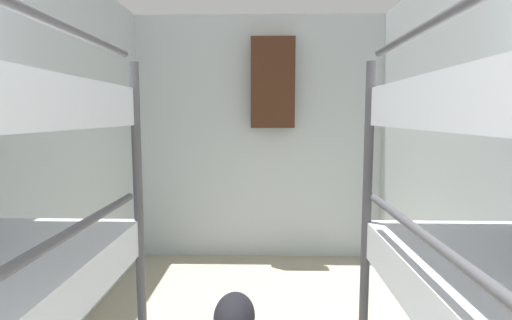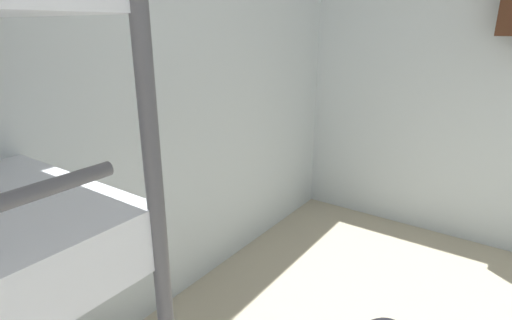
% 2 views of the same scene
% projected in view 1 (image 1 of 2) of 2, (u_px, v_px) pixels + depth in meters
% --- Properties ---
extents(wall_back, '(2.68, 0.06, 2.54)m').
position_uv_depth(wall_back, '(259.00, 139.00, 4.22)').
color(wall_back, silver).
rests_on(wall_back, ground_plane).
extents(duffel_bag, '(0.28, 0.46, 0.28)m').
position_uv_depth(duffel_bag, '(234.00, 316.00, 2.74)').
color(duffel_bag, black).
rests_on(duffel_bag, ground_plane).
extents(hanging_coat, '(0.44, 0.12, 0.90)m').
position_uv_depth(hanging_coat, '(273.00, 83.00, 4.01)').
color(hanging_coat, '#472819').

